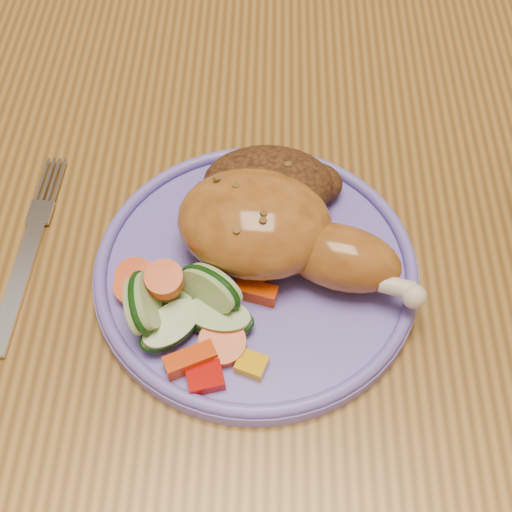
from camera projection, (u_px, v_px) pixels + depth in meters
name	position (u px, v px, depth m)	size (l,w,h in m)	color
ground	(266.00, 478.00, 1.22)	(4.00, 4.00, 0.00)	brown
dining_table	(275.00, 249.00, 0.68)	(0.90, 1.40, 0.75)	olive
chair_far	(276.00, 7.00, 1.19)	(0.42, 0.42, 0.91)	#4C2D16
plate	(256.00, 272.00, 0.56)	(0.25, 0.25, 0.01)	#6B5BC1
plate_rim	(256.00, 264.00, 0.55)	(0.25, 0.25, 0.01)	#6B5BC1
chicken_leg	(275.00, 232.00, 0.54)	(0.19, 0.12, 0.06)	#A66122
rice_pilaf	(271.00, 186.00, 0.58)	(0.12, 0.08, 0.05)	#4D2A13
vegetable_pile	(183.00, 307.00, 0.52)	(0.12, 0.11, 0.05)	#A50A05
fork	(27.00, 256.00, 0.57)	(0.02, 0.17, 0.00)	silver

